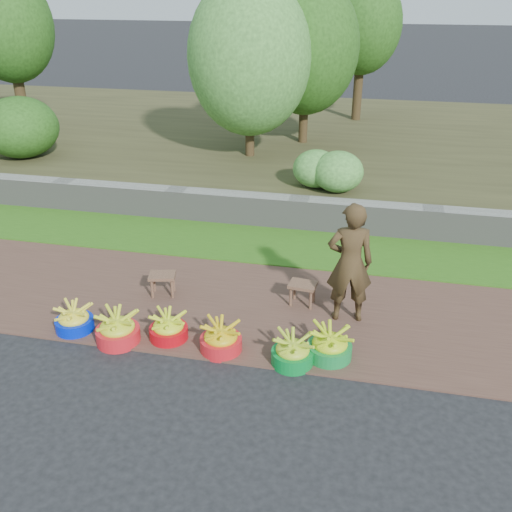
% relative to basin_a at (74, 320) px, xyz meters
% --- Properties ---
extents(ground_plane, '(120.00, 120.00, 0.00)m').
position_rel_basin_a_xyz_m(ground_plane, '(2.21, -0.26, -0.16)').
color(ground_plane, black).
rests_on(ground_plane, ground).
extents(dirt_shoulder, '(80.00, 2.50, 0.02)m').
position_rel_basin_a_xyz_m(dirt_shoulder, '(2.21, 0.99, -0.15)').
color(dirt_shoulder, '#51362B').
rests_on(dirt_shoulder, ground).
extents(grass_verge, '(80.00, 1.50, 0.04)m').
position_rel_basin_a_xyz_m(grass_verge, '(2.21, 2.99, -0.14)').
color(grass_verge, '#326918').
rests_on(grass_verge, ground).
extents(retaining_wall, '(80.00, 0.35, 0.55)m').
position_rel_basin_a_xyz_m(retaining_wall, '(2.21, 3.84, 0.12)').
color(retaining_wall, gray).
rests_on(retaining_wall, ground).
extents(earth_bank, '(80.00, 10.00, 0.50)m').
position_rel_basin_a_xyz_m(earth_bank, '(2.21, 8.74, 0.09)').
color(earth_bank, '#403E22').
rests_on(earth_bank, ground).
extents(vegetation, '(35.84, 7.94, 4.38)m').
position_rel_basin_a_xyz_m(vegetation, '(2.20, 7.68, 2.46)').
color(vegetation, '#392B17').
rests_on(vegetation, earth_bank).
extents(basin_a, '(0.47, 0.47, 0.35)m').
position_rel_basin_a_xyz_m(basin_a, '(0.00, 0.00, 0.00)').
color(basin_a, '#001ED9').
rests_on(basin_a, ground).
extents(basin_b, '(0.52, 0.52, 0.39)m').
position_rel_basin_a_xyz_m(basin_b, '(0.63, -0.11, 0.02)').
color(basin_b, red).
rests_on(basin_b, ground).
extents(basin_c, '(0.46, 0.46, 0.35)m').
position_rel_basin_a_xyz_m(basin_c, '(1.20, 0.07, -0.00)').
color(basin_c, '#B90812').
rests_on(basin_c, ground).
extents(basin_d, '(0.49, 0.49, 0.37)m').
position_rel_basin_a_xyz_m(basin_d, '(1.88, -0.02, 0.01)').
color(basin_d, red).
rests_on(basin_d, ground).
extents(basin_e, '(0.48, 0.48, 0.36)m').
position_rel_basin_a_xyz_m(basin_e, '(2.73, -0.09, 0.00)').
color(basin_e, '#067A2C').
rests_on(basin_e, ground).
extents(basin_f, '(0.51, 0.51, 0.38)m').
position_rel_basin_a_xyz_m(basin_f, '(3.13, 0.10, 0.02)').
color(basin_f, '#147E36').
rests_on(basin_f, ground).
extents(stool_left, '(0.41, 0.34, 0.31)m').
position_rel_basin_a_xyz_m(stool_left, '(0.76, 1.06, 0.11)').
color(stool_left, brown).
rests_on(stool_left, dirt_shoulder).
extents(stool_right, '(0.38, 0.31, 0.31)m').
position_rel_basin_a_xyz_m(stool_right, '(2.66, 1.21, 0.11)').
color(stool_right, brown).
rests_on(stool_right, dirt_shoulder).
extents(vendor_woman, '(0.63, 0.47, 1.56)m').
position_rel_basin_a_xyz_m(vendor_woman, '(3.25, 0.99, 0.64)').
color(vendor_woman, black).
rests_on(vendor_woman, dirt_shoulder).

